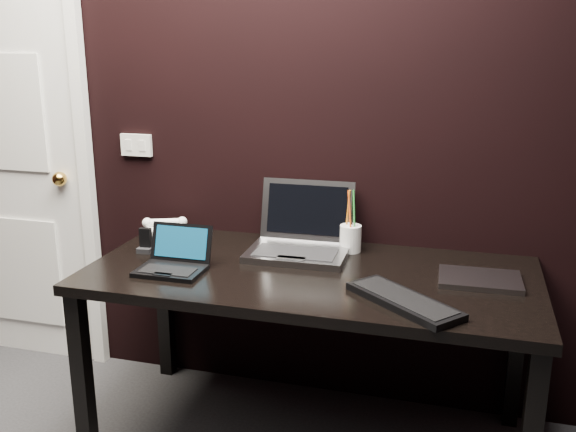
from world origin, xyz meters
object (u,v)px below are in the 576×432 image
(ext_keyboard, at_px, (404,301))
(closed_laptop, at_px, (480,279))
(silver_laptop, at_px, (300,241))
(mobile_phone, at_px, (145,243))
(desk_phone, at_px, (165,229))
(netbook, at_px, (173,262))
(door, at_px, (2,154))
(desk, at_px, (310,290))
(pen_cup, at_px, (351,237))

(ext_keyboard, xyz_separation_m, closed_laptop, (0.25, 0.28, -0.00))
(silver_laptop, bearing_deg, mobile_phone, -165.32)
(ext_keyboard, distance_m, mobile_phone, 1.11)
(silver_laptop, xyz_separation_m, desk_phone, (-0.64, 0.06, -0.02))
(closed_laptop, xyz_separation_m, mobile_phone, (-1.33, -0.02, 0.03))
(ext_keyboard, height_order, desk_phone, desk_phone)
(netbook, bearing_deg, desk_phone, 120.12)
(door, bearing_deg, closed_laptop, -8.10)
(mobile_phone, bearing_deg, ext_keyboard, -13.34)
(closed_laptop, bearing_deg, door, 171.90)
(desk, relative_size, silver_laptop, 4.18)
(netbook, xyz_separation_m, pen_cup, (0.61, 0.41, 0.03))
(desk_phone, distance_m, pen_cup, 0.83)
(silver_laptop, relative_size, closed_laptop, 1.36)
(desk_phone, height_order, pen_cup, pen_cup)
(silver_laptop, xyz_separation_m, closed_laptop, (0.71, -0.14, -0.04))
(netbook, height_order, closed_laptop, netbook)
(desk, relative_size, netbook, 6.81)
(closed_laptop, distance_m, desk_phone, 1.36)
(desk, bearing_deg, mobile_phone, 177.64)
(desk, relative_size, desk_phone, 8.23)
(silver_laptop, bearing_deg, pen_cup, 21.64)
(netbook, xyz_separation_m, mobile_phone, (-0.21, 0.17, 0.01))
(door, height_order, ext_keyboard, door)
(desk, height_order, silver_laptop, silver_laptop)
(desk, distance_m, netbook, 0.53)
(netbook, bearing_deg, mobile_phone, 140.87)
(silver_laptop, height_order, mobile_phone, silver_laptop)
(door, relative_size, ext_keyboard, 5.10)
(pen_cup, bearing_deg, door, 176.51)
(pen_cup, bearing_deg, netbook, -146.16)
(desk, height_order, closed_laptop, closed_laptop)
(desk, xyz_separation_m, desk_phone, (-0.73, 0.25, 0.11))
(desk, bearing_deg, ext_keyboard, -31.21)
(closed_laptop, bearing_deg, ext_keyboard, -131.31)
(closed_laptop, bearing_deg, desk, -175.22)
(ext_keyboard, xyz_separation_m, desk_phone, (-1.10, 0.48, 0.02))
(pen_cup, bearing_deg, desk_phone, -178.64)
(netbook, bearing_deg, closed_laptop, 9.62)
(silver_laptop, bearing_deg, door, 173.26)
(desk, height_order, netbook, netbook)
(netbook, bearing_deg, silver_laptop, 38.66)
(desk, bearing_deg, desk_phone, 161.10)
(ext_keyboard, relative_size, pen_cup, 1.61)
(closed_laptop, distance_m, pen_cup, 0.56)
(door, relative_size, pen_cup, 8.20)
(desk_phone, bearing_deg, pen_cup, 1.36)
(desk, distance_m, silver_laptop, 0.25)
(closed_laptop, bearing_deg, pen_cup, 157.27)
(mobile_phone, bearing_deg, pen_cup, 16.39)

